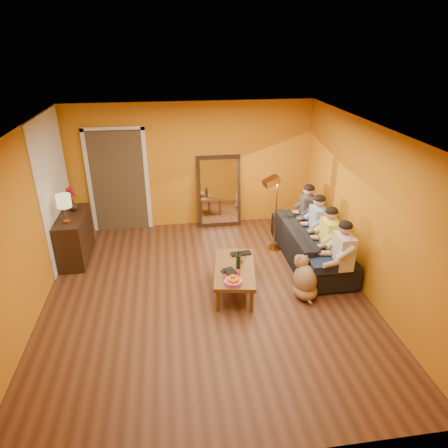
{
  "coord_description": "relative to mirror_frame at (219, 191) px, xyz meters",
  "views": [
    {
      "loc": [
        -0.48,
        -5.23,
        3.72
      ],
      "look_at": [
        0.35,
        0.5,
        1.0
      ],
      "focal_mm": 32.0,
      "sensor_mm": 36.0,
      "label": 1
    }
  ],
  "objects": [
    {
      "name": "room_shell",
      "position": [
        -0.55,
        -2.26,
        0.54
      ],
      "size": [
        5.0,
        5.5,
        2.6
      ],
      "color": "brown",
      "rests_on": "ground"
    },
    {
      "name": "white_accent",
      "position": [
        -3.04,
        -0.88,
        0.54
      ],
      "size": [
        0.02,
        1.9,
        2.58
      ],
      "primitive_type": "cube",
      "color": "white",
      "rests_on": "wall_left"
    },
    {
      "name": "doorway_recess",
      "position": [
        -2.05,
        0.2,
        0.29
      ],
      "size": [
        1.06,
        0.3,
        2.1
      ],
      "primitive_type": "cube",
      "color": "#3F2D19",
      "rests_on": "floor"
    },
    {
      "name": "door_jamb_left",
      "position": [
        -2.62,
        0.08,
        0.29
      ],
      "size": [
        0.08,
        0.06,
        2.2
      ],
      "primitive_type": "cube",
      "color": "white",
      "rests_on": "wall_back"
    },
    {
      "name": "door_jamb_right",
      "position": [
        -1.48,
        0.08,
        0.29
      ],
      "size": [
        0.08,
        0.06,
        2.2
      ],
      "primitive_type": "cube",
      "color": "white",
      "rests_on": "wall_back"
    },
    {
      "name": "door_header",
      "position": [
        -2.05,
        0.08,
        1.36
      ],
      "size": [
        1.22,
        0.06,
        0.08
      ],
      "primitive_type": "cube",
      "color": "white",
      "rests_on": "wall_back"
    },
    {
      "name": "mirror_frame",
      "position": [
        0.0,
        0.0,
        0.0
      ],
      "size": [
        0.92,
        0.27,
        1.51
      ],
      "primitive_type": "cube",
      "rotation": [
        -0.14,
        0.0,
        0.0
      ],
      "color": "#312010",
      "rests_on": "floor"
    },
    {
      "name": "mirror_glass",
      "position": [
        0.0,
        -0.04,
        0.0
      ],
      "size": [
        0.78,
        0.21,
        1.35
      ],
      "primitive_type": "cube",
      "rotation": [
        -0.14,
        0.0,
        0.0
      ],
      "color": "white",
      "rests_on": "mirror_frame"
    },
    {
      "name": "sideboard",
      "position": [
        -2.79,
        -1.08,
        -0.34
      ],
      "size": [
        0.44,
        1.18,
        0.85
      ],
      "primitive_type": "cube",
      "color": "#312010",
      "rests_on": "floor"
    },
    {
      "name": "table_lamp",
      "position": [
        -2.79,
        -1.38,
        0.34
      ],
      "size": [
        0.24,
        0.24,
        0.51
      ],
      "primitive_type": null,
      "color": "beige",
      "rests_on": "sideboard"
    },
    {
      "name": "sofa",
      "position": [
        1.45,
        -1.76,
        -0.43
      ],
      "size": [
        2.29,
        0.9,
        0.67
      ],
      "primitive_type": "imported",
      "rotation": [
        0.0,
        0.0,
        1.57
      ],
      "color": "black",
      "rests_on": "floor"
    },
    {
      "name": "coffee_table",
      "position": [
        -0.09,
        -2.53,
        -0.55
      ],
      "size": [
        0.81,
        1.3,
        0.42
      ],
      "primitive_type": null,
      "rotation": [
        0.0,
        0.0,
        -0.16
      ],
      "color": "brown",
      "rests_on": "floor"
    },
    {
      "name": "floor_lamp",
      "position": [
        0.9,
        -1.27,
        -0.04
      ],
      "size": [
        0.36,
        0.32,
        1.44
      ],
      "primitive_type": null,
      "rotation": [
        0.0,
        0.0,
        0.29
      ],
      "color": "#AC6E32",
      "rests_on": "floor"
    },
    {
      "name": "dog",
      "position": [
        0.97,
        -2.84,
        -0.42
      ],
      "size": [
        0.43,
        0.62,
        0.68
      ],
      "primitive_type": null,
      "rotation": [
        0.0,
        0.0,
        0.11
      ],
      "color": "#926342",
      "rests_on": "floor"
    },
    {
      "name": "person_far_left",
      "position": [
        1.58,
        -2.76,
        -0.15
      ],
      "size": [
        0.7,
        0.44,
        1.22
      ],
      "primitive_type": null,
      "color": "beige",
      "rests_on": "sofa"
    },
    {
      "name": "person_mid_left",
      "position": [
        1.58,
        -2.21,
        -0.15
      ],
      "size": [
        0.7,
        0.44,
        1.22
      ],
      "primitive_type": null,
      "color": "#E2E14B",
      "rests_on": "sofa"
    },
    {
      "name": "person_mid_right",
      "position": [
        1.58,
        -1.66,
        -0.15
      ],
      "size": [
        0.7,
        0.44,
        1.22
      ],
      "primitive_type": null,
      "color": "#7C98C0",
      "rests_on": "sofa"
    },
    {
      "name": "person_far_right",
      "position": [
        1.58,
        -1.11,
        -0.15
      ],
      "size": [
        0.7,
        0.44,
        1.22
      ],
      "primitive_type": null,
      "color": "#39393E",
      "rests_on": "sofa"
    },
    {
      "name": "fruit_bowl",
      "position": [
        -0.19,
        -2.98,
        -0.26
      ],
      "size": [
        0.26,
        0.26,
        0.16
      ],
      "primitive_type": null,
      "color": "#E651A4",
      "rests_on": "coffee_table"
    },
    {
      "name": "wine_bottle",
      "position": [
        -0.04,
        -2.58,
        -0.18
      ],
      "size": [
        0.07,
        0.07,
        0.31
      ],
      "primitive_type": "cylinder",
      "color": "black",
      "rests_on": "coffee_table"
    },
    {
      "name": "tumbler",
      "position": [
        0.03,
        -2.41,
        -0.3
      ],
      "size": [
        0.11,
        0.11,
        0.09
      ],
      "primitive_type": "imported",
      "rotation": [
        0.0,
        0.0,
        -0.17
      ],
      "color": "#B27F3F",
      "rests_on": "coffee_table"
    },
    {
      "name": "laptop",
      "position": [
        0.09,
        -2.18,
        -0.33
      ],
      "size": [
        0.37,
        0.26,
        0.03
      ],
      "primitive_type": "imported",
      "rotation": [
        0.0,
        0.0,
        0.09
      ],
      "color": "black",
      "rests_on": "coffee_table"
    },
    {
      "name": "book_lower",
      "position": [
        -0.27,
        -2.73,
        -0.33
      ],
      "size": [
        0.28,
        0.31,
        0.02
      ],
      "primitive_type": "imported",
      "rotation": [
        0.0,
        0.0,
        0.49
      ],
      "color": "#312010",
      "rests_on": "coffee_table"
    },
    {
      "name": "book_mid",
      "position": [
        -0.26,
        -2.72,
        -0.31
      ],
      "size": [
        0.29,
        0.33,
        0.02
      ],
      "primitive_type": "imported",
      "rotation": [
        0.0,
        0.0,
        -0.41
      ],
      "color": "maroon",
      "rests_on": "book_lower"
    },
    {
      "name": "book_upper",
      "position": [
        -0.27,
        -2.74,
        -0.29
      ],
      "size": [
        0.21,
        0.25,
        0.02
      ],
      "primitive_type": "imported",
      "rotation": [
        0.0,
        0.0,
        0.26
      ],
      "color": "black",
      "rests_on": "book_mid"
    },
    {
      "name": "vase",
      "position": [
        -2.79,
        -0.83,
        0.19
      ],
      "size": [
        0.18,
        0.18,
        0.19
      ],
      "primitive_type": "imported",
      "color": "#312010",
      "rests_on": "sideboard"
    },
    {
      "name": "flowers",
      "position": [
        -2.79,
        -0.83,
        0.45
      ],
      "size": [
        0.17,
        0.17,
        0.48
      ],
      "primitive_type": null,
      "color": "maroon",
      "rests_on": "vase"
    }
  ]
}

